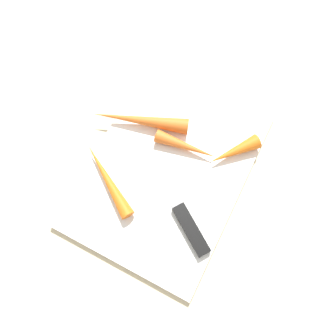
% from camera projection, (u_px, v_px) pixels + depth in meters
% --- Properties ---
extents(ground_plane, '(1.40, 1.40, 0.00)m').
position_uv_depth(ground_plane, '(168.00, 170.00, 0.58)').
color(ground_plane, '#C6B793').
extents(cutting_board, '(0.36, 0.26, 0.01)m').
position_uv_depth(cutting_board, '(168.00, 169.00, 0.57)').
color(cutting_board, white).
rests_on(cutting_board, ground_plane).
extents(knife, '(0.13, 0.18, 0.01)m').
position_uv_depth(knife, '(187.00, 222.00, 0.53)').
color(knife, '#B7B7BC').
rests_on(knife, cutting_board).
extents(carrot_short, '(0.04, 0.11, 0.02)m').
position_uv_depth(carrot_short, '(186.00, 146.00, 0.56)').
color(carrot_short, orange).
rests_on(carrot_short, cutting_board).
extents(carrot_long, '(0.09, 0.13, 0.02)m').
position_uv_depth(carrot_long, '(108.00, 180.00, 0.55)').
color(carrot_long, orange).
rests_on(carrot_long, cutting_board).
extents(carrot_longest, '(0.08, 0.17, 0.03)m').
position_uv_depth(carrot_longest, '(141.00, 120.00, 0.58)').
color(carrot_longest, orange).
rests_on(carrot_longest, cutting_board).
extents(carrot_shortest, '(0.09, 0.08, 0.03)m').
position_uv_depth(carrot_shortest, '(234.00, 152.00, 0.56)').
color(carrot_shortest, orange).
rests_on(carrot_shortest, cutting_board).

